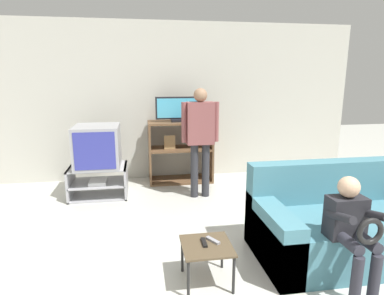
{
  "coord_description": "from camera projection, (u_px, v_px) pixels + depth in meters",
  "views": [
    {
      "loc": [
        -0.49,
        -1.49,
        1.72
      ],
      "look_at": [
        0.1,
        2.16,
        0.9
      ],
      "focal_mm": 30.0,
      "sensor_mm": 36.0,
      "label": 1
    }
  ],
  "objects": [
    {
      "name": "couch",
      "position": [
        345.0,
        225.0,
        3.14
      ],
      "size": [
        1.77,
        0.92,
        0.87
      ],
      "color": "teal",
      "rests_on": "ground_plane"
    },
    {
      "name": "remote_control_black",
      "position": [
        204.0,
        242.0,
        2.69
      ],
      "size": [
        0.04,
        0.14,
        0.02
      ],
      "primitive_type": "cube",
      "rotation": [
        0.0,
        0.0,
        -0.01
      ],
      "color": "black",
      "rests_on": "snack_table"
    },
    {
      "name": "wall_back",
      "position": [
        169.0,
        102.0,
        5.41
      ],
      "size": [
        6.4,
        0.06,
        2.6
      ],
      "color": "beige",
      "rests_on": "ground_plane"
    },
    {
      "name": "snack_table",
      "position": [
        207.0,
        249.0,
        2.68
      ],
      "size": [
        0.42,
        0.42,
        0.35
      ],
      "color": "brown",
      "rests_on": "ground_plane"
    },
    {
      "name": "television_main",
      "position": [
        98.0,
        146.0,
        4.58
      ],
      "size": [
        0.62,
        0.66,
        0.59
      ],
      "color": "#9E9EA3",
      "rests_on": "tv_stand"
    },
    {
      "name": "remote_control_white",
      "position": [
        213.0,
        240.0,
        2.73
      ],
      "size": [
        0.11,
        0.14,
        0.02
      ],
      "primitive_type": "cube",
      "rotation": [
        0.0,
        0.0,
        0.56
      ],
      "color": "gray",
      "rests_on": "snack_table"
    },
    {
      "name": "person_standing_adult",
      "position": [
        200.0,
        133.0,
        4.51
      ],
      "size": [
        0.53,
        0.2,
        1.57
      ],
      "color": "#2D2D33",
      "rests_on": "ground_plane"
    },
    {
      "name": "person_seated_child",
      "position": [
        352.0,
        226.0,
        2.51
      ],
      "size": [
        0.33,
        0.43,
        0.95
      ],
      "color": "#2D2D38",
      "rests_on": "ground_plane"
    },
    {
      "name": "television_flat",
      "position": [
        179.0,
        110.0,
        5.13
      ],
      "size": [
        0.76,
        0.2,
        0.4
      ],
      "color": "black",
      "rests_on": "media_shelf"
    },
    {
      "name": "tv_stand",
      "position": [
        99.0,
        181.0,
        4.68
      ],
      "size": [
        0.82,
        0.56,
        0.45
      ],
      "color": "#A8A8AD",
      "rests_on": "ground_plane"
    },
    {
      "name": "media_shelf",
      "position": [
        180.0,
        151.0,
        5.3
      ],
      "size": [
        1.04,
        0.49,
        1.01
      ],
      "color": "brown",
      "rests_on": "ground_plane"
    }
  ]
}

